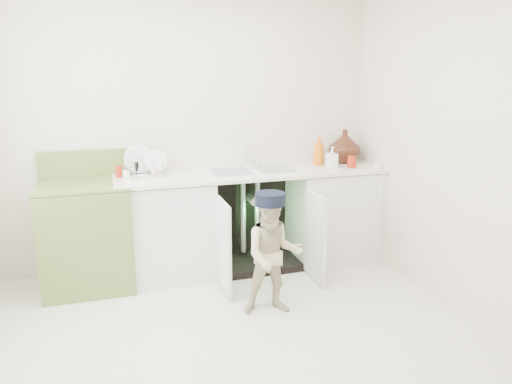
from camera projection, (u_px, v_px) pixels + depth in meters
ground at (228, 338)px, 3.43m from camera, size 3.50×3.50×0.00m
room_shell at (225, 159)px, 3.13m from camera, size 6.00×5.50×1.26m
counter_run at (256, 216)px, 4.61m from camera, size 2.44×1.02×1.22m
avocado_stove at (87, 234)px, 4.16m from camera, size 0.72×0.65×1.12m
repair_worker at (273, 253)px, 3.69m from camera, size 0.50×0.81×0.93m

